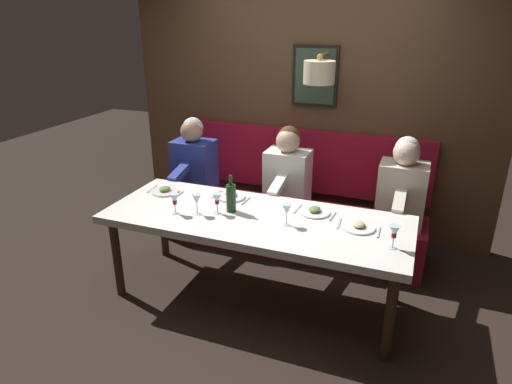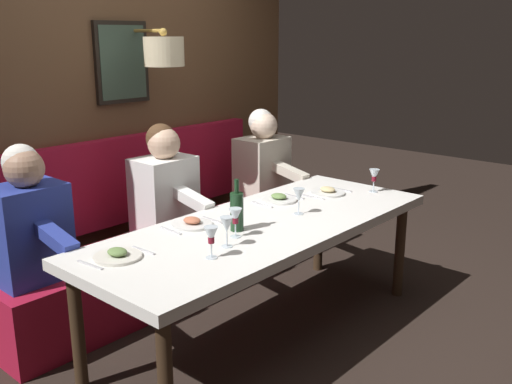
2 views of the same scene
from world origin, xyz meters
name	(u,v)px [view 2 (image 2 of 2)]	position (x,y,z in m)	size (l,w,h in m)	color
ground_plane	(264,334)	(0.00, 0.00, 0.00)	(12.00, 12.00, 0.00)	black
dining_table	(264,233)	(0.00, 0.00, 0.67)	(0.90, 2.34, 0.74)	silver
banquette_bench	(170,264)	(0.89, 0.00, 0.23)	(0.52, 2.54, 0.45)	maroon
back_wall_panel	(112,98)	(1.46, 0.00, 1.37)	(0.59, 3.74, 2.90)	brown
diner_nearest	(263,161)	(0.88, -1.01, 0.82)	(0.60, 0.40, 0.79)	beige
diner_near	(165,186)	(0.88, 0.02, 0.82)	(0.60, 0.40, 0.79)	white
diner_middle	(29,219)	(0.88, 1.01, 0.82)	(0.60, 0.40, 0.79)	#283893
place_setting_0	(279,199)	(0.22, -0.41, 0.75)	(0.24, 0.32, 0.05)	white
place_setting_1	(328,192)	(0.07, -0.77, 0.75)	(0.24, 0.31, 0.05)	white
place_setting_2	(192,223)	(0.27, 0.33, 0.75)	(0.24, 0.31, 0.05)	silver
place_setting_3	(117,255)	(0.18, 0.91, 0.75)	(0.24, 0.32, 0.05)	silver
wine_glass_0	(211,236)	(-0.17, 0.60, 0.86)	(0.07, 0.07, 0.16)	silver
wine_glass_1	(299,196)	(-0.06, -0.26, 0.86)	(0.07, 0.07, 0.16)	silver
wine_glass_2	(235,217)	(-0.05, 0.30, 0.86)	(0.07, 0.07, 0.16)	silver
wine_glass_3	(227,226)	(-0.12, 0.44, 0.86)	(0.07, 0.07, 0.16)	silver
wine_glass_4	(374,176)	(-0.14, -1.03, 0.86)	(0.07, 0.07, 0.16)	silver
wine_bottle	(237,211)	(0.02, 0.21, 0.86)	(0.08, 0.08, 0.30)	#19381E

